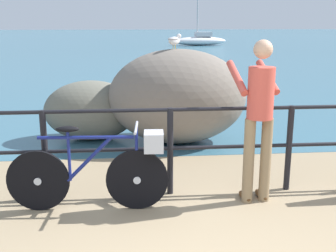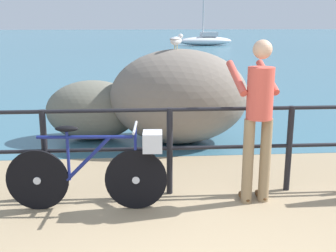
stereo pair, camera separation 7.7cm
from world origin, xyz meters
TOP-DOWN VIEW (x-y plane):
  - ground_plane at (0.00, 20.00)m, footprint 120.00×120.00m
  - sea_surface at (0.00, 48.52)m, footprint 120.00×90.00m
  - promenade_railing at (-0.00, 2.16)m, footprint 8.48×0.07m
  - bicycle at (-0.76, 1.80)m, footprint 1.70×0.48m
  - person_at_railing at (0.93, 1.88)m, footprint 0.50×0.66m
  - breakwater_boulder_main at (0.33, 4.29)m, footprint 2.24×1.55m
  - breakwater_boulder_left at (-1.10, 4.59)m, footprint 1.56×1.02m
  - seagull at (0.27, 4.25)m, footprint 0.28×0.29m
  - sailboat at (5.24, 31.69)m, footprint 4.52×1.79m

SIDE VIEW (x-z plane):
  - ground_plane at x=0.00m, z-range -0.10..0.00m
  - sea_surface at x=0.00m, z-range 0.00..0.01m
  - sailboat at x=5.24m, z-range -2.03..2.87m
  - bicycle at x=-0.76m, z-range 0.00..0.92m
  - breakwater_boulder_left at x=-1.10m, z-range 0.00..1.00m
  - promenade_railing at x=0.00m, z-range 0.13..1.15m
  - breakwater_boulder_main at x=0.33m, z-range 0.00..1.53m
  - person_at_railing at x=0.93m, z-range 0.10..1.88m
  - seagull at x=0.27m, z-range 1.56..1.79m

